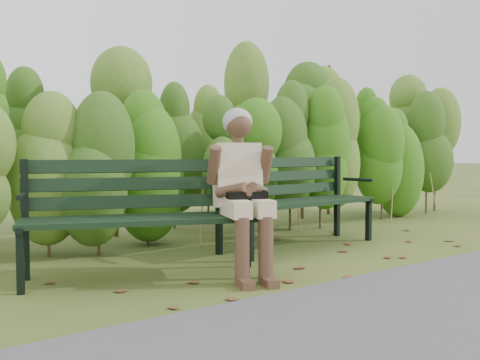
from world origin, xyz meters
TOP-DOWN VIEW (x-y plane):
  - ground at (0.00, 0.00)m, footprint 80.00×80.00m
  - hedge_band at (0.00, 1.86)m, footprint 11.04×1.67m
  - leaf_litter at (-0.72, -0.13)m, footprint 5.24×2.23m
  - bench_left at (-1.13, 0.16)m, footprint 2.03×1.29m
  - bench_right at (0.85, 0.51)m, footprint 1.96×0.75m
  - seated_woman at (-0.48, -0.30)m, footprint 0.64×0.86m

SIDE VIEW (x-z plane):
  - ground at x=0.00m, z-range 0.00..0.00m
  - leaf_litter at x=-0.72m, z-range 0.00..0.01m
  - bench_right at x=0.85m, z-range 0.09..1.05m
  - bench_left at x=-1.13m, z-range 0.09..1.05m
  - seated_woman at x=-0.48m, z-range 0.09..1.48m
  - hedge_band at x=0.00m, z-range 0.05..2.47m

